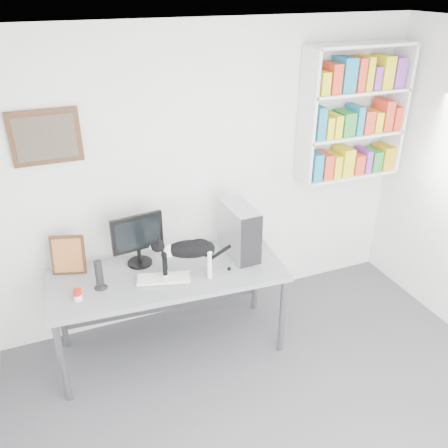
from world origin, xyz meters
The scene contains 11 objects.
room centered at (0.00, 0.00, 1.35)m, with size 4.01×4.01×2.70m.
bookshelf centered at (1.40, 1.85, 1.85)m, with size 1.03×0.28×1.24m, color silver.
wall_art centered at (-1.30, 1.97, 1.90)m, with size 0.52×0.04×0.42m, color #4F3019.
desk centered at (-0.55, 1.46, 0.40)m, with size 1.92×0.75×0.80m, color gray.
monitor centered at (-0.73, 1.70, 1.04)m, with size 0.44×0.21×0.47m, color black.
keyboard centered at (-0.61, 1.38, 0.82)m, with size 0.43×0.16×0.03m, color silver.
pc_tower centered at (0.11, 1.53, 1.03)m, with size 0.21×0.46×0.46m, color #BABABF.
speaker centered at (-1.10, 1.46, 0.93)m, with size 0.11×0.11×0.25m, color black.
leaning_print centered at (-1.29, 1.79, 0.97)m, with size 0.27×0.11×0.34m, color #4F3019.
soup_can centered at (-1.28, 1.37, 0.85)m, with size 0.06×0.06×0.09m, color red.
cat centered at (-0.40, 1.34, 0.98)m, with size 0.57×0.15×0.35m, color black, non-canonical shape.
Camera 1 is at (-1.35, -1.74, 2.98)m, focal length 38.00 mm.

